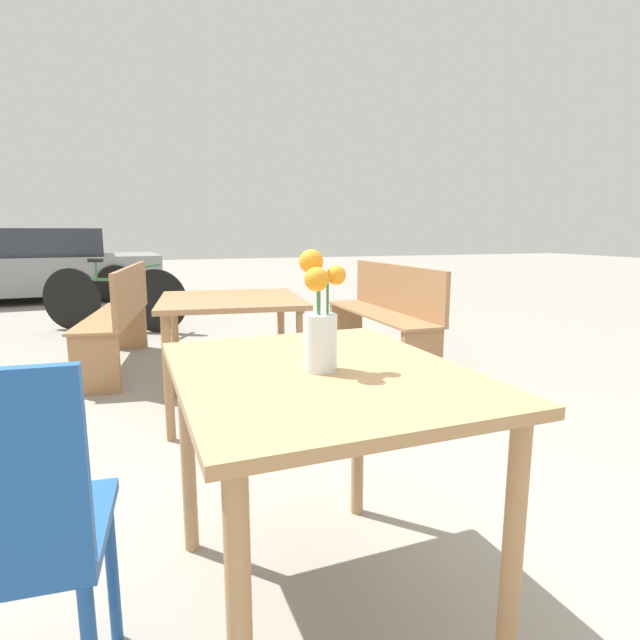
{
  "coord_description": "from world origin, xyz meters",
  "views": [
    {
      "loc": [
        -0.44,
        -1.28,
        1.13
      ],
      "look_at": [
        -0.01,
        -0.02,
        0.89
      ],
      "focal_mm": 28.0,
      "sensor_mm": 36.0,
      "label": 1
    }
  ],
  "objects_px": {
    "bench_near": "(386,311)",
    "bench_middle": "(122,314)",
    "flower_vase": "(320,326)",
    "parked_car": "(34,266)",
    "table_front": "(319,404)",
    "table_back": "(231,314)",
    "bicycle": "(114,299)"
  },
  "relations": [
    {
      "from": "bench_near",
      "to": "bench_middle",
      "type": "distance_m",
      "value": 2.23
    },
    {
      "from": "flower_vase",
      "to": "bicycle",
      "type": "relative_size",
      "value": 0.21
    },
    {
      "from": "table_front",
      "to": "bench_middle",
      "type": "bearing_deg",
      "value": 101.96
    },
    {
      "from": "bench_near",
      "to": "table_back",
      "type": "xyz_separation_m",
      "value": [
        -1.46,
        -0.79,
        0.17
      ]
    },
    {
      "from": "bench_near",
      "to": "parked_car",
      "type": "distance_m",
      "value": 6.73
    },
    {
      "from": "bench_near",
      "to": "bicycle",
      "type": "bearing_deg",
      "value": 135.52
    },
    {
      "from": "table_front",
      "to": "parked_car",
      "type": "distance_m",
      "value": 8.46
    },
    {
      "from": "bench_middle",
      "to": "flower_vase",
      "type": "bearing_deg",
      "value": -78.21
    },
    {
      "from": "table_front",
      "to": "flower_vase",
      "type": "distance_m",
      "value": 0.23
    },
    {
      "from": "bench_near",
      "to": "bench_middle",
      "type": "height_order",
      "value": "same"
    },
    {
      "from": "flower_vase",
      "to": "parked_car",
      "type": "bearing_deg",
      "value": 105.15
    },
    {
      "from": "bench_middle",
      "to": "table_back",
      "type": "xyz_separation_m",
      "value": [
        0.69,
        -1.36,
        0.17
      ]
    },
    {
      "from": "table_front",
      "to": "parked_car",
      "type": "relative_size",
      "value": 0.25
    },
    {
      "from": "flower_vase",
      "to": "bench_middle",
      "type": "xyz_separation_m",
      "value": [
        -0.66,
        3.14,
        -0.42
      ]
    },
    {
      "from": "parked_car",
      "to": "table_back",
      "type": "bearing_deg",
      "value": -70.6
    },
    {
      "from": "table_back",
      "to": "parked_car",
      "type": "relative_size",
      "value": 0.23
    },
    {
      "from": "table_back",
      "to": "bicycle",
      "type": "bearing_deg",
      "value": 105.59
    },
    {
      "from": "table_front",
      "to": "bicycle",
      "type": "distance_m",
      "value": 4.89
    },
    {
      "from": "flower_vase",
      "to": "table_front",
      "type": "bearing_deg",
      "value": 73.8
    },
    {
      "from": "table_back",
      "to": "bicycle",
      "type": "xyz_separation_m",
      "value": [
        -0.85,
        3.06,
        -0.25
      ]
    },
    {
      "from": "flower_vase",
      "to": "table_back",
      "type": "relative_size",
      "value": 0.35
    },
    {
      "from": "table_front",
      "to": "bench_middle",
      "type": "height_order",
      "value": "bench_middle"
    },
    {
      "from": "table_front",
      "to": "bench_near",
      "type": "relative_size",
      "value": 0.64
    },
    {
      "from": "bicycle",
      "to": "flower_vase",
      "type": "bearing_deg",
      "value": -80.45
    },
    {
      "from": "parked_car",
      "to": "bench_near",
      "type": "bearing_deg",
      "value": -56.53
    },
    {
      "from": "table_front",
      "to": "bench_middle",
      "type": "xyz_separation_m",
      "value": [
        -0.66,
        3.12,
        -0.19
      ]
    },
    {
      "from": "bench_middle",
      "to": "parked_car",
      "type": "relative_size",
      "value": 0.39
    },
    {
      "from": "table_front",
      "to": "bench_near",
      "type": "height_order",
      "value": "bench_near"
    },
    {
      "from": "bicycle",
      "to": "bench_near",
      "type": "bearing_deg",
      "value": -44.48
    },
    {
      "from": "bench_near",
      "to": "bicycle",
      "type": "relative_size",
      "value": 0.99
    },
    {
      "from": "bench_near",
      "to": "table_back",
      "type": "bearing_deg",
      "value": -151.62
    },
    {
      "from": "table_back",
      "to": "bicycle",
      "type": "relative_size",
      "value": 0.6
    }
  ]
}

